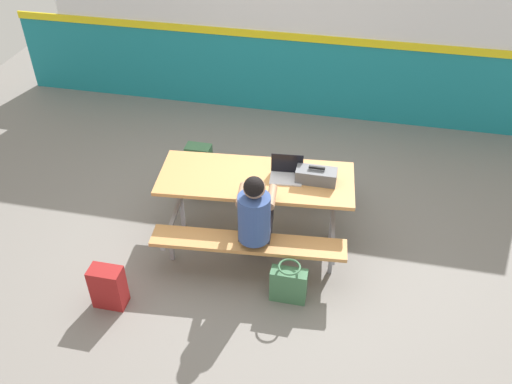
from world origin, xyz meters
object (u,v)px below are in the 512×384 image
object	(u,v)px
laptop_silver	(286,173)
satchel_spare	(109,287)
picnic_table_main	(256,190)
backpack_dark	(199,161)
student_nearer	(255,216)
tote_bag_bright	(288,284)
toolbox_grey	(316,176)

from	to	relation	value
laptop_silver	satchel_spare	xyz separation A→B (m)	(-1.42, -1.31, -0.57)
picnic_table_main	satchel_spare	bearing A→B (deg)	-131.98
picnic_table_main	satchel_spare	world-z (taller)	picnic_table_main
backpack_dark	satchel_spare	size ratio (longest dim) A/B	1.00
picnic_table_main	student_nearer	bearing A→B (deg)	-78.88
backpack_dark	tote_bag_bright	bearing A→B (deg)	-51.32
laptop_silver	satchel_spare	distance (m)	2.02
student_nearer	backpack_dark	xyz separation A→B (m)	(-0.99, 1.41, -0.49)
picnic_table_main	toolbox_grey	size ratio (longest dim) A/B	5.05
laptop_silver	backpack_dark	xyz separation A→B (m)	(-1.18, 0.80, -0.57)
student_nearer	toolbox_grey	distance (m)	0.78
picnic_table_main	toolbox_grey	world-z (taller)	toolbox_grey
student_nearer	tote_bag_bright	xyz separation A→B (m)	(0.38, -0.30, -0.51)
picnic_table_main	tote_bag_bright	bearing A→B (deg)	-60.12
toolbox_grey	satchel_spare	distance (m)	2.24
student_nearer	satchel_spare	distance (m)	1.50
picnic_table_main	toolbox_grey	bearing A→B (deg)	5.21
toolbox_grey	backpack_dark	bearing A→B (deg)	151.32
picnic_table_main	tote_bag_bright	size ratio (longest dim) A/B	4.70
laptop_silver	backpack_dark	bearing A→B (deg)	145.91
toolbox_grey	tote_bag_bright	world-z (taller)	toolbox_grey
tote_bag_bright	toolbox_grey	bearing A→B (deg)	83.34
laptop_silver	toolbox_grey	world-z (taller)	laptop_silver
student_nearer	toolbox_grey	size ratio (longest dim) A/B	3.02
tote_bag_bright	satchel_spare	size ratio (longest dim) A/B	0.98
picnic_table_main	satchel_spare	distance (m)	1.72
laptop_silver	satchel_spare	size ratio (longest dim) A/B	0.77
laptop_silver	toolbox_grey	xyz separation A→B (m)	(0.30, -0.01, 0.02)
student_nearer	laptop_silver	xyz separation A→B (m)	(0.19, 0.61, 0.08)
toolbox_grey	satchel_spare	world-z (taller)	toolbox_grey
student_nearer	picnic_table_main	bearing A→B (deg)	101.12
toolbox_grey	backpack_dark	world-z (taller)	toolbox_grey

